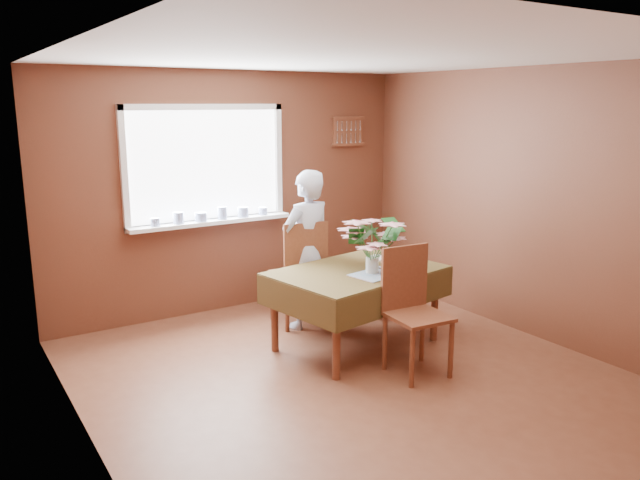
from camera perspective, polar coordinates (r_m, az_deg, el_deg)
floor at (r=5.11m, az=3.41°, el=-12.72°), size 4.50×4.50×0.00m
ceiling at (r=4.64m, az=3.82°, el=16.49°), size 4.50×4.50×0.00m
wall_back at (r=6.64m, az=-7.96°, el=4.35°), size 4.00×0.00×4.00m
wall_left at (r=3.91m, az=-20.80°, el=-2.00°), size 0.00×4.50×4.50m
wall_right at (r=6.10m, az=18.98°, el=3.08°), size 0.00×4.50×4.50m
window_assembly at (r=6.46m, az=-10.20°, el=4.94°), size 1.72×0.20×1.22m
spoon_rack at (r=7.28m, az=2.58°, el=9.90°), size 0.44×0.05×0.33m
dining_table at (r=5.59m, az=3.41°, el=-3.55°), size 1.63×1.24×0.72m
chair_far at (r=6.11m, az=-1.75°, el=-2.74°), size 0.51×0.51×1.06m
chair_near at (r=5.15m, az=8.42°, el=-5.94°), size 0.48×0.48×1.03m
seated_woman at (r=6.03m, az=-1.20°, el=-0.91°), size 0.62×0.45×1.55m
flower_bouquet at (r=5.39m, az=4.84°, el=0.23°), size 0.57×0.57×0.49m
side_plate at (r=5.97m, az=5.66°, el=-1.66°), size 0.36×0.36×0.01m
table_knife at (r=5.53m, az=5.93°, el=-2.76°), size 0.02×0.20×0.00m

